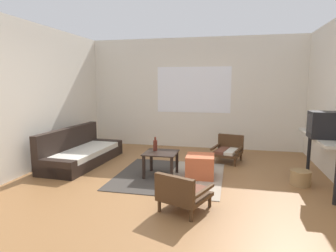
{
  "coord_description": "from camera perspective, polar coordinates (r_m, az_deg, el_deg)",
  "views": [
    {
      "loc": [
        0.96,
        -4.08,
        1.62
      ],
      "look_at": [
        -0.17,
        0.89,
        0.85
      ],
      "focal_mm": 30.7,
      "sensor_mm": 36.0,
      "label": 1
    }
  ],
  "objects": [
    {
      "name": "ottoman_orange",
      "position": [
        5.01,
        6.4,
        -7.95
      ],
      "size": [
        0.5,
        0.5,
        0.39
      ],
      "primitive_type": "cube",
      "rotation": [
        0.0,
        0.0,
        0.05
      ],
      "color": "#BC5633",
      "rests_on": "ground"
    },
    {
      "name": "couch",
      "position": [
        6.08,
        -17.02,
        -5.17
      ],
      "size": [
        0.89,
        2.02,
        0.72
      ],
      "color": "black",
      "rests_on": "ground"
    },
    {
      "name": "console_shelf",
      "position": [
        5.05,
        28.32,
        -2.79
      ],
      "size": [
        0.38,
        1.58,
        0.81
      ],
      "color": "#B2AD9E",
      "rests_on": "ground"
    },
    {
      "name": "clay_vase",
      "position": [
        5.38,
        27.42,
        0.25
      ],
      "size": [
        0.23,
        0.23,
        0.32
      ],
      "color": "brown",
      "rests_on": "console_shelf"
    },
    {
      "name": "area_rug",
      "position": [
        5.1,
        0.31,
        -9.82
      ],
      "size": [
        1.83,
        1.87,
        0.01
      ],
      "color": "#38332D",
      "rests_on": "ground"
    },
    {
      "name": "side_wall_left",
      "position": [
        5.69,
        -26.88,
        4.98
      ],
      "size": [
        0.12,
        6.6,
        2.7
      ],
      "primitive_type": "cube",
      "color": "silver",
      "rests_on": "ground"
    },
    {
      "name": "crt_television",
      "position": [
        4.82,
        29.15,
        0.17
      ],
      "size": [
        0.51,
        0.32,
        0.39
      ],
      "color": "black",
      "rests_on": "console_shelf"
    },
    {
      "name": "far_wall_with_window",
      "position": [
        7.21,
        5.12,
        6.45
      ],
      "size": [
        5.6,
        0.13,
        2.7
      ],
      "color": "silver",
      "rests_on": "ground"
    },
    {
      "name": "armchair_by_window",
      "position": [
        6.11,
        11.83,
        -4.55
      ],
      "size": [
        0.67,
        0.72,
        0.53
      ],
      "color": "#472D19",
      "rests_on": "ground"
    },
    {
      "name": "glass_bottle",
      "position": [
        5.09,
        -2.56,
        -3.79
      ],
      "size": [
        0.07,
        0.07,
        0.24
      ],
      "color": "#5B2319",
      "rests_on": "coffee_table"
    },
    {
      "name": "wicker_basket",
      "position": [
        5.1,
        24.81,
        -9.32
      ],
      "size": [
        0.31,
        0.31,
        0.24
      ],
      "primitive_type": "cylinder",
      "color": "#9E7A4C",
      "rests_on": "ground"
    },
    {
      "name": "armchair_striped_foreground",
      "position": [
        3.72,
        2.87,
        -13.07
      ],
      "size": [
        0.72,
        0.74,
        0.51
      ],
      "color": "#472D19",
      "rests_on": "ground"
    },
    {
      "name": "coffee_table",
      "position": [
        5.01,
        -1.42,
        -6.2
      ],
      "size": [
        0.56,
        0.54,
        0.43
      ],
      "color": "black",
      "rests_on": "ground"
    },
    {
      "name": "ground_plane",
      "position": [
        4.5,
        -0.48,
        -12.48
      ],
      "size": [
        7.8,
        7.8,
        0.0
      ],
      "primitive_type": "plane",
      "color": "olive"
    }
  ]
}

